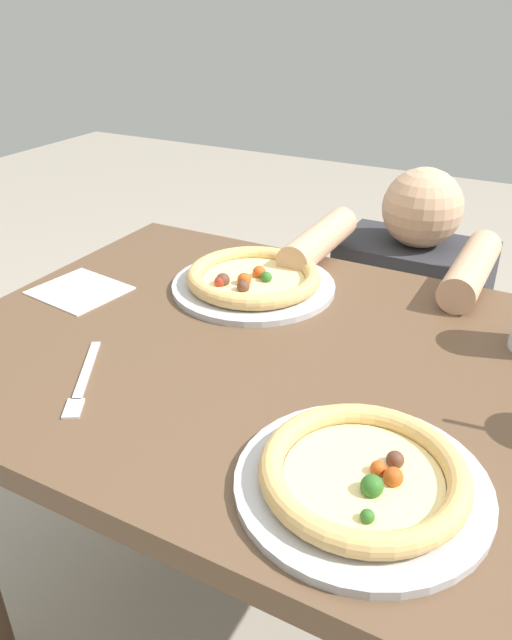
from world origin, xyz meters
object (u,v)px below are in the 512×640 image
pizza_far (253,280)px  pizza_near (363,477)px  diner_seated (402,355)px  fork (83,381)px

pizza_far → pizza_near: bearing=-48.4°
pizza_far → diner_seated: diner_seated is taller
pizza_far → diner_seated: bearing=64.6°
pizza_near → diner_seated: 0.94m
pizza_near → diner_seated: size_ratio=0.33×
pizza_near → diner_seated: diner_seated is taller
pizza_near → pizza_far: (-0.37, 0.42, 0.00)m
pizza_near → fork: bearing=178.1°
pizza_near → fork: pizza_near is taller
pizza_far → fork: pizza_far is taller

